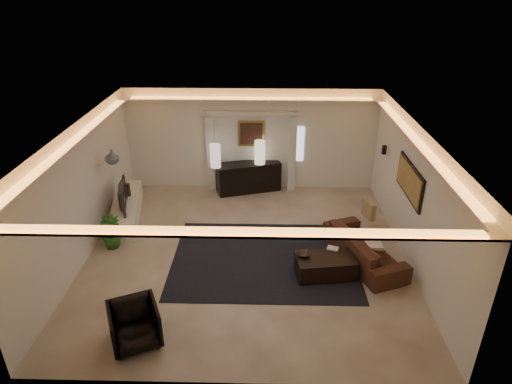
{
  "coord_description": "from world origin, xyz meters",
  "views": [
    {
      "loc": [
        0.41,
        -8.24,
        5.6
      ],
      "look_at": [
        0.2,
        0.6,
        1.25
      ],
      "focal_mm": 30.92,
      "sensor_mm": 36.0,
      "label": 1
    }
  ],
  "objects_px": {
    "sofa": "(364,248)",
    "armchair": "(135,325)",
    "console": "(249,178)",
    "coffee_table": "(325,267)"
  },
  "relations": [
    {
      "from": "sofa",
      "to": "armchair",
      "type": "height_order",
      "value": "armchair"
    },
    {
      "from": "armchair",
      "to": "console",
      "type": "bearing_deg",
      "value": 50.27
    },
    {
      "from": "console",
      "to": "armchair",
      "type": "relative_size",
      "value": 2.2
    },
    {
      "from": "sofa",
      "to": "coffee_table",
      "type": "relative_size",
      "value": 1.85
    },
    {
      "from": "console",
      "to": "coffee_table",
      "type": "xyz_separation_m",
      "value": [
        1.74,
        -3.98,
        -0.2
      ]
    },
    {
      "from": "console",
      "to": "sofa",
      "type": "xyz_separation_m",
      "value": [
        2.64,
        -3.43,
        -0.08
      ]
    },
    {
      "from": "coffee_table",
      "to": "armchair",
      "type": "relative_size",
      "value": 1.47
    },
    {
      "from": "coffee_table",
      "to": "sofa",
      "type": "bearing_deg",
      "value": 23.8
    },
    {
      "from": "sofa",
      "to": "armchair",
      "type": "relative_size",
      "value": 2.72
    },
    {
      "from": "console",
      "to": "armchair",
      "type": "distance_m",
      "value": 6.17
    }
  ]
}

